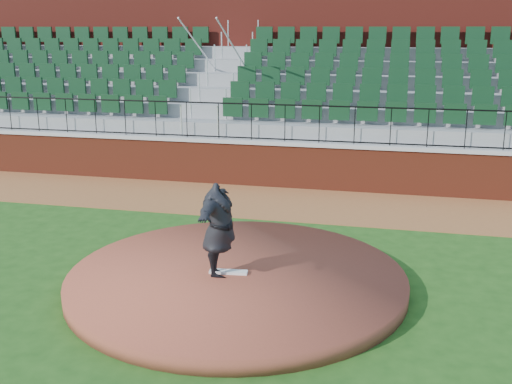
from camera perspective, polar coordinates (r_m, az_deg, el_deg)
ground at (r=10.77m, az=-1.85°, el=-8.72°), size 90.00×90.00×0.00m
warning_track at (r=15.75m, az=3.25°, el=-0.98°), size 34.00×3.20×0.01m
field_wall at (r=17.13m, az=4.21°, el=2.36°), size 34.00×0.35×1.20m
wall_cap at (r=17.00m, az=4.25°, el=4.50°), size 34.00×0.45×0.10m
wall_railing at (r=16.91m, az=4.29°, el=6.33°), size 34.00×0.05×1.00m
seating_stands at (r=19.52m, az=5.59°, el=8.94°), size 34.00×5.10×4.60m
concourse_wall at (r=22.25m, az=6.62°, el=10.80°), size 34.00×0.50×5.50m
pitchers_mound at (r=10.73m, az=-1.79°, el=-8.08°), size 5.81×5.81×0.25m
pitching_rubber at (r=10.66m, az=-2.57°, el=-7.41°), size 0.67×0.23×0.04m
pitcher at (r=10.29m, az=-3.50°, el=-3.54°), size 0.79×2.05×1.63m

